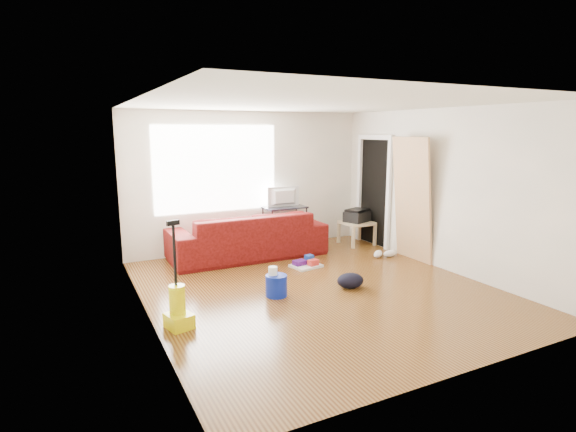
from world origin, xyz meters
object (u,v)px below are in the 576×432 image
tv_stand (285,227)px  sofa (248,257)px  side_table (357,225)px  bucket (276,296)px  vacuum (178,308)px  backpack (350,288)px  cleaning_tray (306,264)px

tv_stand → sofa: bearing=-164.8°
side_table → bucket: 3.17m
tv_stand → vacuum: (-2.60, -2.59, -0.17)m
sofa → bucket: (-0.36, -1.94, 0.00)m
side_table → backpack: (-1.52, -2.01, -0.37)m
side_table → bucket: bearing=-144.6°
side_table → vacuum: 4.53m
tv_stand → vacuum: 3.67m
bucket → cleaning_tray: size_ratio=0.56×
tv_stand → side_table: tv_stand is taller
tv_stand → cleaning_tray: (-0.23, -1.24, -0.35)m
sofa → backpack: size_ratio=6.97×
side_table → cleaning_tray: size_ratio=1.07×
sofa → tv_stand: size_ratio=3.36×
bucket → vacuum: size_ratio=0.24×
side_table → vacuum: size_ratio=0.45×
cleaning_tray → vacuum: vacuum is taller
backpack → vacuum: (-2.43, -0.20, 0.22)m
sofa → tv_stand: 0.98m
sofa → vacuum: vacuum is taller
backpack → vacuum: vacuum is taller
side_table → bucket: (-2.57, -1.82, -0.37)m
side_table → cleaning_tray: bearing=-151.5°
sofa → bucket: size_ratio=9.32×
tv_stand → backpack: size_ratio=2.07×
bucket → backpack: bearing=-9.8°
bucket → vacuum: 1.45m
sofa → bucket: bearing=79.4°
cleaning_tray → vacuum: (-2.37, -1.35, 0.17)m
side_table → vacuum: bearing=-150.8°
tv_stand → side_table: size_ratio=1.45×
bucket → vacuum: vacuum is taller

